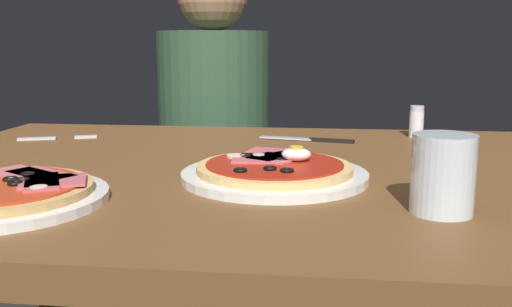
{
  "coord_description": "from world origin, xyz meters",
  "views": [
    {
      "loc": [
        0.15,
        -0.9,
        0.95
      ],
      "look_at": [
        0.05,
        -0.04,
        0.78
      ],
      "focal_mm": 40.2,
      "sensor_mm": 36.0,
      "label": 1
    }
  ],
  "objects_px": {
    "fork": "(51,138)",
    "pizza_foreground": "(275,171)",
    "water_glass_near": "(443,179)",
    "pizza_across_left": "(0,194)",
    "diner_person": "(215,175)",
    "dining_table": "(230,235)",
    "knife": "(313,140)",
    "salt_shaker": "(417,122)"
  },
  "relations": [
    {
      "from": "diner_person",
      "to": "dining_table",
      "type": "bearing_deg",
      "value": 102.78
    },
    {
      "from": "pizza_foreground",
      "to": "water_glass_near",
      "type": "relative_size",
      "value": 2.92
    },
    {
      "from": "dining_table",
      "to": "water_glass_near",
      "type": "xyz_separation_m",
      "value": [
        0.29,
        -0.23,
        0.16
      ]
    },
    {
      "from": "pizza_foreground",
      "to": "dining_table",
      "type": "bearing_deg",
      "value": 133.97
    },
    {
      "from": "knife",
      "to": "fork",
      "type": "bearing_deg",
      "value": -175.58
    },
    {
      "from": "pizza_across_left",
      "to": "fork",
      "type": "distance_m",
      "value": 0.49
    },
    {
      "from": "knife",
      "to": "pizza_across_left",
      "type": "bearing_deg",
      "value": -126.66
    },
    {
      "from": "dining_table",
      "to": "water_glass_near",
      "type": "distance_m",
      "value": 0.4
    },
    {
      "from": "knife",
      "to": "water_glass_near",
      "type": "bearing_deg",
      "value": -71.85
    },
    {
      "from": "fork",
      "to": "knife",
      "type": "xyz_separation_m",
      "value": [
        0.54,
        0.04,
        0.0
      ]
    },
    {
      "from": "pizza_across_left",
      "to": "pizza_foreground",
      "type": "bearing_deg",
      "value": 26.93
    },
    {
      "from": "water_glass_near",
      "to": "diner_person",
      "type": "bearing_deg",
      "value": 115.35
    },
    {
      "from": "pizza_across_left",
      "to": "water_glass_near",
      "type": "height_order",
      "value": "water_glass_near"
    },
    {
      "from": "fork",
      "to": "diner_person",
      "type": "xyz_separation_m",
      "value": [
        0.24,
        0.52,
        -0.19
      ]
    },
    {
      "from": "diner_person",
      "to": "water_glass_near",
      "type": "bearing_deg",
      "value": 115.35
    },
    {
      "from": "knife",
      "to": "diner_person",
      "type": "height_order",
      "value": "diner_person"
    },
    {
      "from": "knife",
      "to": "diner_person",
      "type": "xyz_separation_m",
      "value": [
        -0.3,
        0.48,
        -0.19
      ]
    },
    {
      "from": "water_glass_near",
      "to": "fork",
      "type": "bearing_deg",
      "value": 147.58
    },
    {
      "from": "dining_table",
      "to": "knife",
      "type": "distance_m",
      "value": 0.31
    },
    {
      "from": "dining_table",
      "to": "fork",
      "type": "height_order",
      "value": "fork"
    },
    {
      "from": "water_glass_near",
      "to": "knife",
      "type": "height_order",
      "value": "water_glass_near"
    },
    {
      "from": "pizza_across_left",
      "to": "salt_shaker",
      "type": "bearing_deg",
      "value": 44.4
    },
    {
      "from": "water_glass_near",
      "to": "pizza_across_left",
      "type": "bearing_deg",
      "value": -177.67
    },
    {
      "from": "pizza_across_left",
      "to": "salt_shaker",
      "type": "relative_size",
      "value": 3.99
    },
    {
      "from": "pizza_across_left",
      "to": "salt_shaker",
      "type": "height_order",
      "value": "salt_shaker"
    },
    {
      "from": "water_glass_near",
      "to": "dining_table",
      "type": "bearing_deg",
      "value": 141.7
    },
    {
      "from": "pizza_across_left",
      "to": "fork",
      "type": "xyz_separation_m",
      "value": [
        -0.16,
        0.47,
        -0.01
      ]
    },
    {
      "from": "pizza_foreground",
      "to": "water_glass_near",
      "type": "height_order",
      "value": "water_glass_near"
    },
    {
      "from": "pizza_foreground",
      "to": "salt_shaker",
      "type": "relative_size",
      "value": 4.08
    },
    {
      "from": "pizza_foreground",
      "to": "diner_person",
      "type": "height_order",
      "value": "diner_person"
    },
    {
      "from": "fork",
      "to": "pizza_foreground",
      "type": "bearing_deg",
      "value": -31.38
    },
    {
      "from": "pizza_foreground",
      "to": "salt_shaker",
      "type": "bearing_deg",
      "value": 57.41
    },
    {
      "from": "pizza_foreground",
      "to": "diner_person",
      "type": "distance_m",
      "value": 0.88
    },
    {
      "from": "pizza_across_left",
      "to": "fork",
      "type": "relative_size",
      "value": 1.74
    },
    {
      "from": "dining_table",
      "to": "water_glass_near",
      "type": "bearing_deg",
      "value": -38.3
    },
    {
      "from": "water_glass_near",
      "to": "knife",
      "type": "xyz_separation_m",
      "value": [
        -0.16,
        0.49,
        -0.04
      ]
    },
    {
      "from": "water_glass_near",
      "to": "knife",
      "type": "distance_m",
      "value": 0.51
    },
    {
      "from": "pizza_across_left",
      "to": "fork",
      "type": "height_order",
      "value": "pizza_across_left"
    },
    {
      "from": "pizza_across_left",
      "to": "water_glass_near",
      "type": "distance_m",
      "value": 0.54
    },
    {
      "from": "dining_table",
      "to": "knife",
      "type": "bearing_deg",
      "value": 63.22
    },
    {
      "from": "fork",
      "to": "salt_shaker",
      "type": "height_order",
      "value": "salt_shaker"
    },
    {
      "from": "pizza_foreground",
      "to": "knife",
      "type": "height_order",
      "value": "pizza_foreground"
    }
  ]
}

